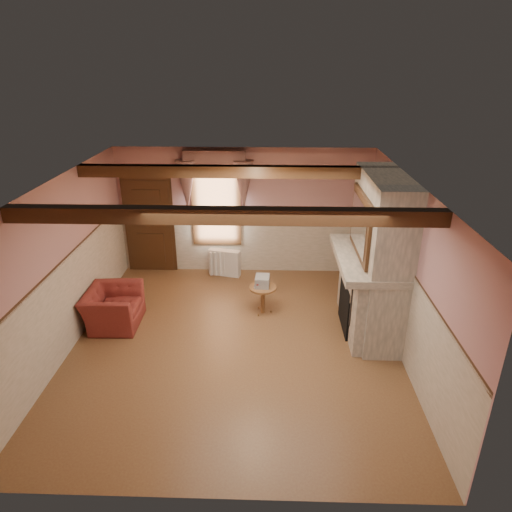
{
  "coord_description": "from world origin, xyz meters",
  "views": [
    {
      "loc": [
        0.57,
        -6.55,
        4.48
      ],
      "look_at": [
        0.34,
        0.8,
        1.29
      ],
      "focal_mm": 32.0,
      "sensor_mm": 36.0,
      "label": 1
    }
  ],
  "objects_px": {
    "armchair": "(113,308)",
    "mantel_clock": "(360,233)",
    "side_table": "(263,300)",
    "radiator": "(225,263)",
    "bowl": "(370,256)",
    "oil_lamp": "(366,242)"
  },
  "relations": [
    {
      "from": "radiator",
      "to": "bowl",
      "type": "distance_m",
      "value": 3.68
    },
    {
      "from": "mantel_clock",
      "to": "oil_lamp",
      "type": "xyz_separation_m",
      "value": [
        0.0,
        -0.55,
        0.04
      ]
    },
    {
      "from": "armchair",
      "to": "mantel_clock",
      "type": "bearing_deg",
      "value": -80.52
    },
    {
      "from": "radiator",
      "to": "mantel_clock",
      "type": "height_order",
      "value": "mantel_clock"
    },
    {
      "from": "radiator",
      "to": "oil_lamp",
      "type": "bearing_deg",
      "value": -20.22
    },
    {
      "from": "radiator",
      "to": "bowl",
      "type": "height_order",
      "value": "bowl"
    },
    {
      "from": "side_table",
      "to": "oil_lamp",
      "type": "relative_size",
      "value": 1.96
    },
    {
      "from": "armchair",
      "to": "bowl",
      "type": "relative_size",
      "value": 2.75
    },
    {
      "from": "oil_lamp",
      "to": "bowl",
      "type": "bearing_deg",
      "value": -90.0
    },
    {
      "from": "side_table",
      "to": "oil_lamp",
      "type": "bearing_deg",
      "value": -6.77
    },
    {
      "from": "mantel_clock",
      "to": "oil_lamp",
      "type": "height_order",
      "value": "oil_lamp"
    },
    {
      "from": "side_table",
      "to": "mantel_clock",
      "type": "distance_m",
      "value": 2.2
    },
    {
      "from": "armchair",
      "to": "radiator",
      "type": "bearing_deg",
      "value": -41.63
    },
    {
      "from": "armchair",
      "to": "side_table",
      "type": "relative_size",
      "value": 1.9
    },
    {
      "from": "bowl",
      "to": "oil_lamp",
      "type": "height_order",
      "value": "oil_lamp"
    },
    {
      "from": "armchair",
      "to": "oil_lamp",
      "type": "bearing_deg",
      "value": -87.4
    },
    {
      "from": "armchair",
      "to": "mantel_clock",
      "type": "height_order",
      "value": "mantel_clock"
    },
    {
      "from": "mantel_clock",
      "to": "bowl",
      "type": "bearing_deg",
      "value": -90.0
    },
    {
      "from": "bowl",
      "to": "oil_lamp",
      "type": "relative_size",
      "value": 1.36
    },
    {
      "from": "side_table",
      "to": "armchair",
      "type": "bearing_deg",
      "value": -169.57
    },
    {
      "from": "armchair",
      "to": "bowl",
      "type": "bearing_deg",
      "value": -92.59
    },
    {
      "from": "side_table",
      "to": "radiator",
      "type": "height_order",
      "value": "radiator"
    }
  ]
}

